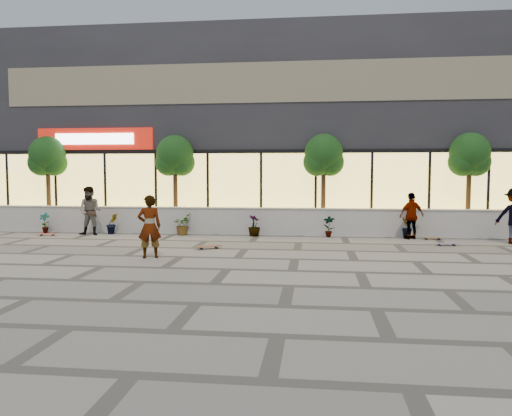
# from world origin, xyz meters

# --- Properties ---
(ground) EXTENTS (80.00, 80.00, 0.00)m
(ground) POSITION_xyz_m (0.00, 0.00, 0.00)
(ground) COLOR #9D9588
(ground) RESTS_ON ground
(planter_wall) EXTENTS (22.00, 0.42, 1.04)m
(planter_wall) POSITION_xyz_m (0.00, 7.00, 0.52)
(planter_wall) COLOR silver
(planter_wall) RESTS_ON ground
(retail_building) EXTENTS (24.00, 9.17, 8.50)m
(retail_building) POSITION_xyz_m (-0.00, 12.49, 4.25)
(retail_building) COLOR #27262C
(retail_building) RESTS_ON ground
(shrub_a) EXTENTS (0.43, 0.29, 0.81)m
(shrub_a) POSITION_xyz_m (-8.50, 6.45, 0.41)
(shrub_a) COLOR #103413
(shrub_a) RESTS_ON ground
(shrub_b) EXTENTS (0.57, 0.57, 0.81)m
(shrub_b) POSITION_xyz_m (-5.70, 6.45, 0.41)
(shrub_b) COLOR #103413
(shrub_b) RESTS_ON ground
(shrub_c) EXTENTS (0.68, 0.77, 0.81)m
(shrub_c) POSITION_xyz_m (-2.90, 6.45, 0.41)
(shrub_c) COLOR #103413
(shrub_c) RESTS_ON ground
(shrub_d) EXTENTS (0.64, 0.64, 0.81)m
(shrub_d) POSITION_xyz_m (-0.10, 6.45, 0.41)
(shrub_d) COLOR #103413
(shrub_d) RESTS_ON ground
(shrub_e) EXTENTS (0.46, 0.35, 0.81)m
(shrub_e) POSITION_xyz_m (2.70, 6.45, 0.41)
(shrub_e) COLOR #103413
(shrub_e) RESTS_ON ground
(shrub_f) EXTENTS (0.55, 0.57, 0.81)m
(shrub_f) POSITION_xyz_m (5.50, 6.45, 0.41)
(shrub_f) COLOR #103413
(shrub_f) RESTS_ON ground
(tree_west) EXTENTS (1.60, 1.50, 3.92)m
(tree_west) POSITION_xyz_m (-9.00, 7.70, 2.99)
(tree_west) COLOR #4F2E1C
(tree_west) RESTS_ON ground
(tree_midwest) EXTENTS (1.60, 1.50, 3.92)m
(tree_midwest) POSITION_xyz_m (-3.50, 7.70, 2.99)
(tree_midwest) COLOR #4F2E1C
(tree_midwest) RESTS_ON ground
(tree_mideast) EXTENTS (1.60, 1.50, 3.92)m
(tree_mideast) POSITION_xyz_m (2.50, 7.70, 2.99)
(tree_mideast) COLOR #4F2E1C
(tree_mideast) RESTS_ON ground
(tree_east) EXTENTS (1.60, 1.50, 3.92)m
(tree_east) POSITION_xyz_m (8.00, 7.70, 2.99)
(tree_east) COLOR #4F2E1C
(tree_east) RESTS_ON ground
(skater_center) EXTENTS (0.76, 0.63, 1.79)m
(skater_center) POSITION_xyz_m (-2.46, 1.39, 0.89)
(skater_center) COLOR white
(skater_center) RESTS_ON ground
(skater_left) EXTENTS (0.94, 0.75, 1.87)m
(skater_left) POSITION_xyz_m (-6.35, 5.95, 0.93)
(skater_left) COLOR #928A5E
(skater_left) RESTS_ON ground
(skater_right_near) EXTENTS (1.07, 0.79, 1.69)m
(skater_right_near) POSITION_xyz_m (5.65, 6.30, 0.84)
(skater_right_near) COLOR beige
(skater_right_near) RESTS_ON ground
(skateboard_center) EXTENTS (0.80, 0.63, 0.10)m
(skateboard_center) POSITION_xyz_m (-1.14, 3.16, 0.08)
(skateboard_center) COLOR brown
(skateboard_center) RESTS_ON ground
(skateboard_left) EXTENTS (0.74, 0.28, 0.09)m
(skateboard_left) POSITION_xyz_m (-7.95, 5.62, 0.07)
(skateboard_left) COLOR red
(skateboard_left) RESTS_ON ground
(skateboard_right_near) EXTENTS (0.76, 0.26, 0.09)m
(skateboard_right_near) POSITION_xyz_m (6.38, 6.20, 0.07)
(skateboard_right_near) COLOR #935F30
(skateboard_right_near) RESTS_ON ground
(skateboard_right_far) EXTENTS (0.78, 0.30, 0.09)m
(skateboard_right_far) POSITION_xyz_m (6.50, 4.74, 0.08)
(skateboard_right_far) COLOR #6D549A
(skateboard_right_far) RESTS_ON ground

